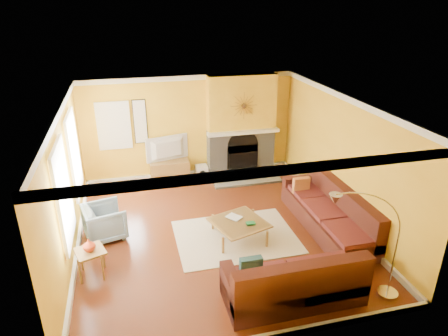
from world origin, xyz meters
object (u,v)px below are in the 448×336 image
object	(u,v)px
media_console	(170,171)
armchair	(105,222)
side_table	(92,263)
sectional_sofa	(286,226)
arc_lamp	(366,249)
coffee_table	(239,230)

from	to	relation	value
media_console	armchair	distance (m)	2.89
side_table	media_console	bearing A→B (deg)	63.43
sectional_sofa	arc_lamp	world-z (taller)	arc_lamp
coffee_table	armchair	distance (m)	2.70
coffee_table	arc_lamp	bearing A→B (deg)	-58.24
armchair	side_table	distance (m)	1.22
armchair	side_table	bearing A→B (deg)	156.54
armchair	coffee_table	bearing A→B (deg)	-119.07
side_table	coffee_table	bearing A→B (deg)	10.12
sectional_sofa	armchair	distance (m)	3.61
side_table	arc_lamp	bearing A→B (deg)	-22.22
sectional_sofa	coffee_table	distance (m)	0.98
armchair	arc_lamp	world-z (taller)	arc_lamp
sectional_sofa	side_table	distance (m)	3.61
sectional_sofa	side_table	xyz separation A→B (m)	(-3.60, 0.00, -0.19)
media_console	arc_lamp	bearing A→B (deg)	-65.98
coffee_table	side_table	distance (m)	2.85
armchair	side_table	size ratio (longest dim) A/B	1.51
coffee_table	side_table	xyz separation A→B (m)	(-2.80, -0.50, 0.06)
coffee_table	media_console	distance (m)	3.26
armchair	arc_lamp	bearing A→B (deg)	-140.20
coffee_table	armchair	bearing A→B (deg)	164.93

